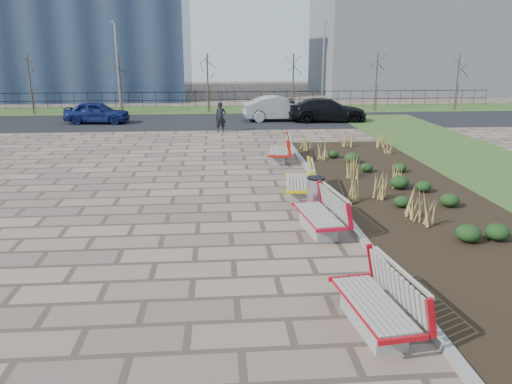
{
  "coord_description": "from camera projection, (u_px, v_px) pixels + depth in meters",
  "views": [
    {
      "loc": [
        0.53,
        -9.11,
        4.43
      ],
      "look_at": [
        1.5,
        3.0,
        0.9
      ],
      "focal_mm": 35.0,
      "sensor_mm": 36.0,
      "label": 1
    }
  ],
  "objects": [
    {
      "name": "planting_bed",
      "position": [
        406.0,
        197.0,
        15.17
      ],
      "size": [
        4.5,
        18.0,
        0.1
      ],
      "primitive_type": "cube",
      "color": "black",
      "rests_on": "ground"
    },
    {
      "name": "bench_d",
      "position": [
        278.0,
        149.0,
        20.03
      ],
      "size": [
        1.16,
        2.2,
        1.0
      ],
      "primitive_type": null,
      "rotation": [
        0.0,
        0.0,
        -0.13
      ],
      "color": "red",
      "rests_on": "ground"
    },
    {
      "name": "bench_b",
      "position": [
        318.0,
        213.0,
        12.33
      ],
      "size": [
        1.14,
        2.19,
        1.0
      ],
      "primitive_type": null,
      "rotation": [
        0.0,
        0.0,
        0.12
      ],
      "color": "red",
      "rests_on": "ground"
    },
    {
      "name": "tree_f",
      "position": [
        457.0,
        82.0,
        36.09
      ],
      "size": [
        1.4,
        1.4,
        4.0
      ],
      "primitive_type": null,
      "color": "#4C3D2D",
      "rests_on": "grass_verge_far"
    },
    {
      "name": "tree_b",
      "position": [
        120.0,
        84.0,
        34.26
      ],
      "size": [
        1.4,
        1.4,
        4.0
      ],
      "primitive_type": null,
      "color": "#4C3D2D",
      "rests_on": "grass_verge_far"
    },
    {
      "name": "grass_verge_far",
      "position": [
        209.0,
        110.0,
        36.71
      ],
      "size": [
        80.0,
        5.0,
        0.04
      ],
      "primitive_type": "cube",
      "color": "#33511E",
      "rests_on": "ground"
    },
    {
      "name": "planting_curb",
      "position": [
        331.0,
        198.0,
        14.98
      ],
      "size": [
        0.16,
        18.0,
        0.15
      ],
      "primitive_type": "cube",
      "color": "gray",
      "rests_on": "ground"
    },
    {
      "name": "lamp_west",
      "position": [
        118.0,
        69.0,
        33.5
      ],
      "size": [
        0.24,
        0.6,
        6.0
      ],
      "primitive_type": null,
      "color": "gray",
      "rests_on": "grass_verge_far"
    },
    {
      "name": "tree_e",
      "position": [
        376.0,
        82.0,
        35.63
      ],
      "size": [
        1.4,
        1.4,
        4.0
      ],
      "primitive_type": null,
      "color": "#4C3D2D",
      "rests_on": "grass_verge_far"
    },
    {
      "name": "car_black",
      "position": [
        327.0,
        110.0,
        30.75
      ],
      "size": [
        4.93,
        2.17,
        1.41
      ],
      "primitive_type": "imported",
      "rotation": [
        0.0,
        0.0,
        1.53
      ],
      "color": "black",
      "rests_on": "road"
    },
    {
      "name": "road",
      "position": [
        208.0,
        121.0,
        30.97
      ],
      "size": [
        80.0,
        7.0,
        0.02
      ],
      "primitive_type": "cube",
      "color": "black",
      "rests_on": "ground"
    },
    {
      "name": "bench_c",
      "position": [
        298.0,
        180.0,
        15.32
      ],
      "size": [
        1.18,
        2.2,
        1.0
      ],
      "primitive_type": null,
      "rotation": [
        0.0,
        0.0,
        -0.14
      ],
      "color": "yellow",
      "rests_on": "ground"
    },
    {
      "name": "car_blue",
      "position": [
        97.0,
        112.0,
        29.99
      ],
      "size": [
        3.93,
        1.85,
        1.3
      ],
      "primitive_type": "imported",
      "rotation": [
        0.0,
        0.0,
        1.49
      ],
      "color": "navy",
      "rests_on": "road"
    },
    {
      "name": "lamp_east",
      "position": [
        323.0,
        68.0,
        34.57
      ],
      "size": [
        0.24,
        0.6,
        6.0
      ],
      "primitive_type": null,
      "color": "gray",
      "rests_on": "grass_verge_far"
    },
    {
      "name": "tree_c",
      "position": [
        208.0,
        83.0,
        34.72
      ],
      "size": [
        1.4,
        1.4,
        4.0
      ],
      "primitive_type": null,
      "color": "#4C3D2D",
      "rests_on": "grass_verge_far"
    },
    {
      "name": "bench_a",
      "position": [
        373.0,
        300.0,
        8.05
      ],
      "size": [
        1.15,
        2.19,
        1.0
      ],
      "primitive_type": null,
      "rotation": [
        0.0,
        0.0,
        0.12
      ],
      "color": "red",
      "rests_on": "ground"
    },
    {
      "name": "ground",
      "position": [
        193.0,
        279.0,
        9.92
      ],
      "size": [
        120.0,
        120.0,
        0.0
      ],
      "primitive_type": "plane",
      "color": "#876E5D",
      "rests_on": "ground"
    },
    {
      "name": "railing_fence",
      "position": [
        209.0,
        99.0,
        37.98
      ],
      "size": [
        44.0,
        0.1,
        1.2
      ],
      "primitive_type": null,
      "color": "black",
      "rests_on": "grass_verge_far"
    },
    {
      "name": "litter_bin",
      "position": [
        316.0,
        195.0,
        13.82
      ],
      "size": [
        0.49,
        0.49,
        0.98
      ],
      "primitive_type": "cylinder",
      "color": "#B2B2B7",
      "rests_on": "ground"
    },
    {
      "name": "tree_d",
      "position": [
        293.0,
        83.0,
        35.17
      ],
      "size": [
        1.4,
        1.4,
        4.0
      ],
      "primitive_type": null,
      "color": "#4C3D2D",
      "rests_on": "grass_verge_far"
    },
    {
      "name": "tree_a",
      "position": [
        30.0,
        84.0,
        33.8
      ],
      "size": [
        1.4,
        1.4,
        4.0
      ],
      "primitive_type": null,
      "color": "#4C3D2D",
      "rests_on": "grass_verge_far"
    },
    {
      "name": "building_grey",
      "position": [
        408.0,
        42.0,
        50.26
      ],
      "size": [
        18.0,
        12.0,
        10.0
      ],
      "primitive_type": "cube",
      "color": "slate",
      "rests_on": "ground"
    },
    {
      "name": "car_silver",
      "position": [
        280.0,
        108.0,
        31.07
      ],
      "size": [
        4.66,
        1.8,
        1.52
      ],
      "primitive_type": "imported",
      "rotation": [
        0.0,
        0.0,
        1.61
      ],
      "color": "#919397",
      "rests_on": "road"
    },
    {
      "name": "pedestrian",
      "position": [
        221.0,
        117.0,
        26.9
      ],
      "size": [
        0.63,
        0.46,
        1.62
      ],
      "primitive_type": "imported",
      "rotation": [
        0.0,
        0.0,
        0.13
      ],
      "color": "black",
      "rests_on": "ground"
    }
  ]
}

